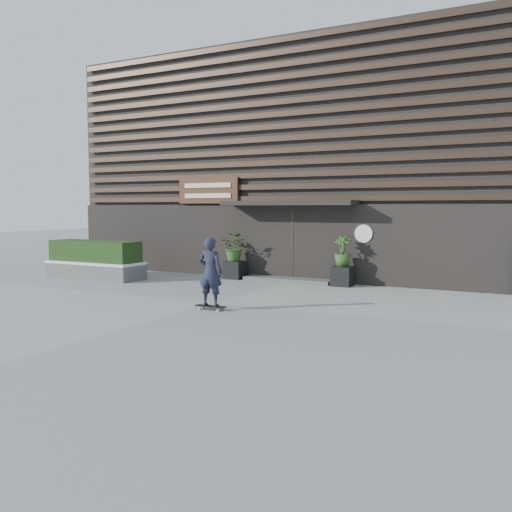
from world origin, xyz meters
The scene contains 11 objects.
ground centered at (0.00, 0.00, 0.00)m, with size 80.00×80.00×0.00m, color gray.
entrance_step centered at (0.00, 4.60, 0.06)m, with size 3.00×0.80×0.12m, color #4D4D4A.
planter_pot_left centered at (-1.90, 4.40, 0.30)m, with size 0.60×0.60×0.60m, color black.
bamboo_left centered at (-1.90, 4.40, 1.08)m, with size 0.86×0.75×0.96m, color #2D591E.
planter_pot_right centered at (1.90, 4.40, 0.30)m, with size 0.60×0.60×0.60m, color black.
bamboo_right centered at (1.90, 4.40, 1.08)m, with size 0.54×0.54×0.96m, color #2D591E.
raised_bed centered at (-6.21, 2.31, 0.25)m, with size 3.50×1.20×0.50m, color #535350.
snow_layer centered at (-6.21, 2.31, 0.54)m, with size 3.50×1.20×0.08m, color white.
hedge centered at (-6.21, 2.31, 0.93)m, with size 3.30×1.00×0.70m, color #1A3413.
building centered at (0.00, 9.96, 3.99)m, with size 18.00×11.00×8.00m.
skateboarder centered at (0.44, -0.86, 0.90)m, with size 0.78×0.45×1.72m.
Camera 1 is at (7.32, -11.72, 2.39)m, focal length 38.72 mm.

